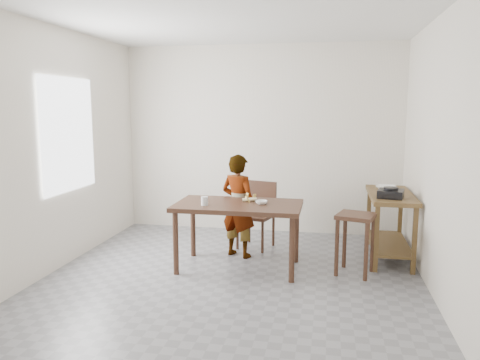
% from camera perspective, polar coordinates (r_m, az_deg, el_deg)
% --- Properties ---
extents(floor, '(4.00, 4.00, 0.04)m').
position_cam_1_polar(floor, '(5.16, -0.85, -11.95)').
color(floor, gray).
rests_on(floor, ground).
extents(ceiling, '(4.00, 4.00, 0.04)m').
position_cam_1_polar(ceiling, '(4.91, -0.93, 19.51)').
color(ceiling, white).
rests_on(ceiling, wall_back).
extents(wall_back, '(4.00, 0.04, 2.70)m').
position_cam_1_polar(wall_back, '(6.83, 2.56, 4.96)').
color(wall_back, white).
rests_on(wall_back, ground).
extents(wall_front, '(4.00, 0.04, 2.70)m').
position_cam_1_polar(wall_front, '(2.91, -8.99, -0.37)').
color(wall_front, white).
rests_on(wall_front, ground).
extents(wall_left, '(0.04, 4.00, 2.70)m').
position_cam_1_polar(wall_left, '(5.61, -21.56, 3.51)').
color(wall_left, white).
rests_on(wall_left, ground).
extents(wall_right, '(0.04, 4.00, 2.70)m').
position_cam_1_polar(wall_right, '(4.86, 23.17, 2.68)').
color(wall_right, white).
rests_on(wall_right, ground).
extents(window_pane, '(0.02, 1.10, 1.30)m').
position_cam_1_polar(window_pane, '(5.75, -20.16, 5.20)').
color(window_pane, white).
rests_on(window_pane, wall_left).
extents(dining_table, '(1.40, 0.80, 0.75)m').
position_cam_1_polar(dining_table, '(5.31, -0.20, -6.84)').
color(dining_table, '#3E2519').
rests_on(dining_table, floor).
extents(prep_counter, '(0.50, 1.20, 0.80)m').
position_cam_1_polar(prep_counter, '(5.94, 17.74, -5.33)').
color(prep_counter, brown).
rests_on(prep_counter, floor).
extents(child, '(0.54, 0.46, 1.26)m').
position_cam_1_polar(child, '(5.68, -0.20, -3.17)').
color(child, silver).
rests_on(child, floor).
extents(dining_chair, '(0.51, 0.51, 0.85)m').
position_cam_1_polar(dining_chair, '(6.07, 1.93, -4.35)').
color(dining_chair, '#3E2519').
rests_on(dining_chair, floor).
extents(stool, '(0.47, 0.47, 0.67)m').
position_cam_1_polar(stool, '(5.29, 13.84, -7.60)').
color(stool, '#3E2519').
rests_on(stool, floor).
extents(glass_tumbler, '(0.10, 0.10, 0.10)m').
position_cam_1_polar(glass_tumbler, '(5.13, -4.34, -2.57)').
color(glass_tumbler, white).
rests_on(glass_tumbler, dining_table).
extents(small_bowl, '(0.17, 0.17, 0.04)m').
position_cam_1_polar(small_bowl, '(5.19, 2.63, -2.74)').
color(small_bowl, white).
rests_on(small_bowl, dining_table).
extents(banana, '(0.20, 0.16, 0.06)m').
position_cam_1_polar(banana, '(5.31, 1.17, -2.33)').
color(banana, '#F0E44E').
rests_on(banana, dining_table).
extents(serving_bowl, '(0.28, 0.28, 0.06)m').
position_cam_1_polar(serving_bowl, '(6.02, 17.34, -0.94)').
color(serving_bowl, white).
rests_on(serving_bowl, prep_counter).
extents(gas_burner, '(0.32, 0.32, 0.09)m').
position_cam_1_polar(gas_burner, '(5.55, 17.89, -1.61)').
color(gas_burner, black).
rests_on(gas_burner, prep_counter).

